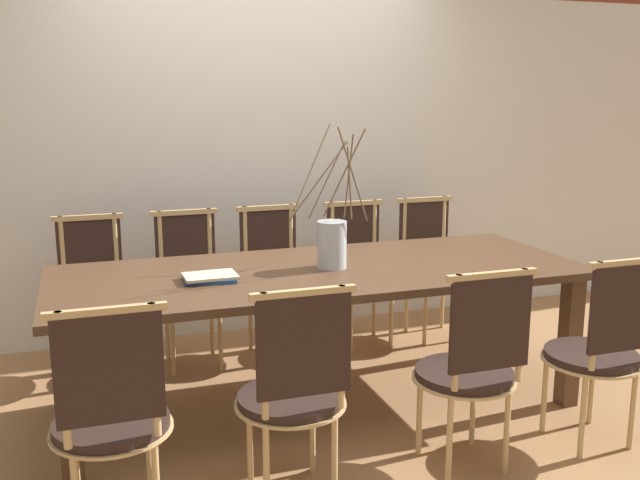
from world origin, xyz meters
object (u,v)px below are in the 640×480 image
object	(u,v)px
chair_far_center	(274,278)
vase_centerpiece	(332,242)
chair_near_center	(471,364)
dining_table	(320,284)
book_stack	(210,277)

from	to	relation	value
chair_far_center	vase_centerpiece	size ratio (longest dim) A/B	1.28
chair_near_center	vase_centerpiece	xyz separation A→B (m)	(-0.33, 0.84, 0.39)
vase_centerpiece	dining_table	bearing A→B (deg)	-179.41
dining_table	chair_near_center	xyz separation A→B (m)	(0.40, -0.84, -0.17)
chair_near_center	vase_centerpiece	size ratio (longest dim) A/B	1.28
chair_near_center	dining_table	bearing A→B (deg)	115.54
chair_near_center	chair_far_center	xyz separation A→B (m)	(-0.42, 1.67, 0.00)
chair_near_center	book_stack	bearing A→B (deg)	141.25
chair_far_center	vase_centerpiece	world-z (taller)	vase_centerpiece
dining_table	chair_near_center	distance (m)	0.94
chair_near_center	book_stack	distance (m)	1.28
dining_table	book_stack	xyz separation A→B (m)	(-0.58, -0.05, 0.10)
dining_table	chair_far_center	world-z (taller)	chair_far_center
chair_far_center	chair_near_center	bearing A→B (deg)	104.08
vase_centerpiece	book_stack	xyz separation A→B (m)	(-0.64, -0.05, -0.12)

